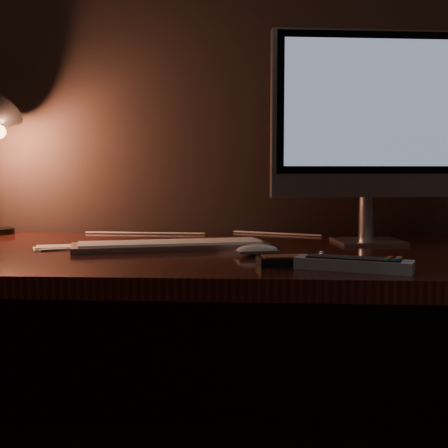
# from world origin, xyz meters

# --- Properties ---
(desk) EXTENTS (1.60, 0.75, 0.75)m
(desk) POSITION_xyz_m (0.00, 1.93, 0.62)
(desk) COLOR black
(desk) RESTS_ON ground
(monitor) EXTENTS (0.49, 0.16, 0.52)m
(monitor) POSITION_xyz_m (0.36, 2.01, 1.06)
(monitor) COLOR silver
(monitor) RESTS_ON desk
(keyboard) EXTENTS (0.47, 0.24, 0.02)m
(keyboard) POSITION_xyz_m (-0.12, 1.87, 0.76)
(keyboard) COLOR silver
(keyboard) RESTS_ON desk
(mouse) EXTENTS (0.10, 0.07, 0.02)m
(mouse) POSITION_xyz_m (0.09, 1.77, 0.76)
(mouse) COLOR white
(mouse) RESTS_ON desk
(media_remote) EXTENTS (0.15, 0.08, 0.03)m
(media_remote) POSITION_xyz_m (0.16, 1.63, 0.76)
(media_remote) COLOR black
(media_remote) RESTS_ON desk
(tv_remote) EXTENTS (0.22, 0.12, 0.03)m
(tv_remote) POSITION_xyz_m (0.26, 1.58, 0.76)
(tv_remote) COLOR gray
(tv_remote) RESTS_ON desk
(papers) EXTENTS (0.13, 0.11, 0.01)m
(papers) POSITION_xyz_m (-0.38, 1.86, 0.75)
(papers) COLOR white
(papers) RESTS_ON desk
(cable) EXTENTS (0.65, 0.17, 0.01)m
(cable) POSITION_xyz_m (-0.07, 2.19, 0.75)
(cable) COLOR white
(cable) RESTS_ON desk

